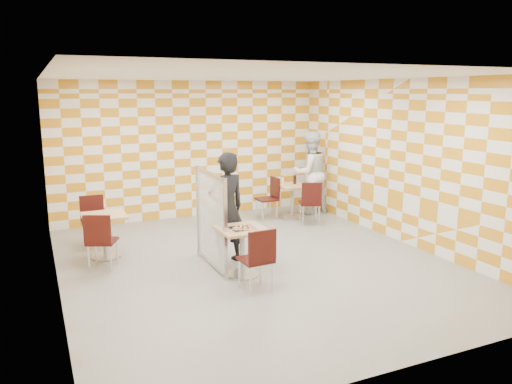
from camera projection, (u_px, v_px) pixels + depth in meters
room_shell at (242, 168)px, 8.36m from camera, size 7.00×7.00×7.00m
main_table at (242, 243)px, 7.54m from camera, size 0.70×0.70×0.75m
second_table at (293, 195)px, 11.04m from camera, size 0.70×0.70×0.75m
empty_table at (105, 228)px, 8.37m from camera, size 0.70×0.70×0.75m
chair_main_front at (259, 255)px, 6.89m from camera, size 0.44×0.45×0.92m
chair_second_front at (311, 200)px, 10.42m from camera, size 0.54×0.55×0.92m
chair_second_side at (271, 195)px, 10.94m from camera, size 0.43×0.42×0.92m
chair_empty_near at (100, 237)px, 7.74m from camera, size 0.56×0.57×0.92m
chair_empty_far at (93, 217)px, 8.99m from camera, size 0.42×0.43×0.92m
partition at (211, 219)px, 7.87m from camera, size 0.08×1.38×1.55m
man_dark at (226, 208)px, 8.06m from camera, size 0.75×0.58×1.83m
man_white at (310, 173)px, 11.38m from camera, size 0.93×0.74×1.89m
pizza_on_foil at (243, 227)px, 7.48m from camera, size 0.40×0.40×0.04m
sport_bottle at (282, 180)px, 11.02m from camera, size 0.06×0.06×0.20m
soda_bottle at (295, 180)px, 11.04m from camera, size 0.07×0.07×0.23m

